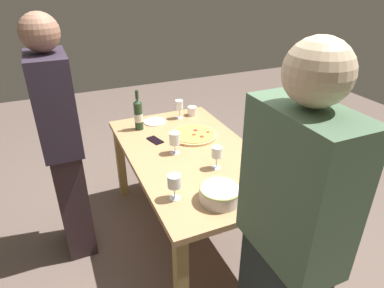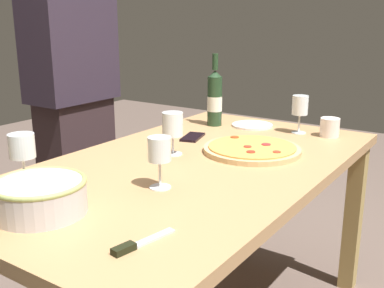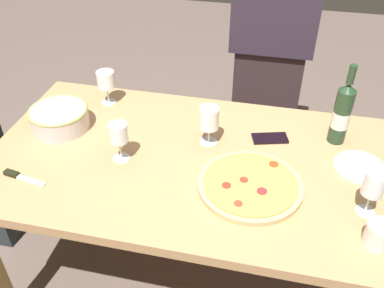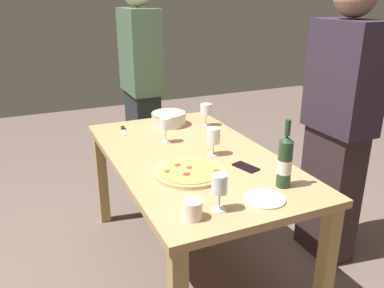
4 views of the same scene
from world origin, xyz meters
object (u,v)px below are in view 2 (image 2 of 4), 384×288
object	(u,v)px
serving_bowl	(40,195)
pizza_knife	(136,244)
wine_glass_by_bottle	(22,147)
wine_glass_far_right	(173,127)
pizza	(252,149)
person_host	(73,94)
wine_bottle	(215,98)
wine_glass_near_pizza	(160,152)
cup_amber	(330,127)
cell_phone	(193,137)
side_plate	(252,125)
wine_glass_far_left	(300,107)
dining_table	(192,187)

from	to	relation	value
serving_bowl	pizza_knife	xyz separation A→B (m)	(-0.00, -0.33, -0.04)
wine_glass_by_bottle	wine_glass_far_right	xyz separation A→B (m)	(0.51, -0.20, -0.01)
pizza	serving_bowl	distance (m)	0.85
serving_bowl	person_host	bearing A→B (deg)	43.48
wine_bottle	wine_glass_near_pizza	world-z (taller)	wine_bottle
cup_amber	wine_glass_far_right	bearing A→B (deg)	146.36
wine_glass_near_pizza	wine_glass_by_bottle	xyz separation A→B (m)	(-0.20, 0.38, 0.00)
serving_bowl	cell_phone	bearing A→B (deg)	7.03
wine_glass_near_pizza	serving_bowl	bearing A→B (deg)	155.99
wine_glass_by_bottle	side_plate	world-z (taller)	wine_glass_by_bottle
wine_glass_by_bottle	cell_phone	bearing A→B (deg)	-9.48
cup_amber	wine_glass_far_left	bearing A→B (deg)	97.22
wine_glass_near_pizza	cup_amber	xyz separation A→B (m)	(0.91, -0.22, -0.07)
wine_bottle	cell_phone	bearing A→B (deg)	-168.82
wine_bottle	side_plate	bearing A→B (deg)	-62.86
wine_glass_near_pizza	wine_glass_far_right	distance (m)	0.36
serving_bowl	wine_glass_near_pizza	distance (m)	0.36
serving_bowl	wine_glass_far_left	world-z (taller)	wine_glass_far_left
serving_bowl	wine_glass_far_left	size ratio (longest dim) A/B	1.46
wine_glass_far_right	pizza_knife	distance (m)	0.74
person_host	dining_table	bearing A→B (deg)	-0.00
pizza_knife	wine_glass_far_left	bearing A→B (deg)	4.63
serving_bowl	side_plate	size ratio (longest dim) A/B	1.28
wine_glass_far_left	dining_table	bearing A→B (deg)	166.50
side_plate	person_host	size ratio (longest dim) A/B	0.11
pizza	wine_glass_near_pizza	distance (m)	0.52
wine_glass_by_bottle	cup_amber	size ratio (longest dim) A/B	1.92
pizza	wine_bottle	size ratio (longest dim) A/B	1.10
pizza	cell_phone	world-z (taller)	pizza
serving_bowl	cell_phone	size ratio (longest dim) A/B	1.71
wine_bottle	pizza_knife	size ratio (longest dim) A/B	1.90
dining_table	person_host	world-z (taller)	person_host
dining_table	wine_glass_near_pizza	size ratio (longest dim) A/B	9.97
wine_glass_far_left	wine_glass_far_right	bearing A→B (deg)	155.46
serving_bowl	wine_glass_near_pizza	bearing A→B (deg)	-24.01
cup_amber	person_host	xyz separation A→B (m)	(-0.41, 1.15, 0.10)
wine_glass_near_pizza	side_plate	distance (m)	0.91
wine_glass_far_left	side_plate	distance (m)	0.26
serving_bowl	pizza_knife	distance (m)	0.33
wine_glass_by_bottle	person_host	distance (m)	0.89
wine_glass_by_bottle	wine_glass_far_left	world-z (taller)	wine_glass_far_left
pizza	serving_bowl	bearing A→B (deg)	166.46
wine_glass_near_pizza	person_host	bearing A→B (deg)	61.77
wine_glass_far_left	cup_amber	bearing A→B (deg)	-82.78
wine_glass_near_pizza	cup_amber	world-z (taller)	wine_glass_near_pizza
cup_amber	cell_phone	bearing A→B (deg)	127.11
side_plate	pizza_knife	bearing A→B (deg)	-164.86
pizza	side_plate	world-z (taller)	pizza
cup_amber	side_plate	size ratio (longest dim) A/B	0.43
wine_glass_near_pizza	wine_glass_by_bottle	size ratio (longest dim) A/B	1.01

